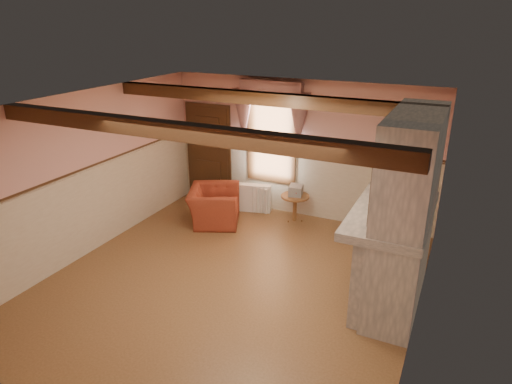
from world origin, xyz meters
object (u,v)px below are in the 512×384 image
at_px(armchair, 214,205).
at_px(oil_lamp, 396,195).
at_px(radiator, 254,198).
at_px(side_table, 295,208).
at_px(bowl, 395,203).
at_px(mantel_clock, 400,190).

relative_size(armchair, oil_lamp, 3.91).
bearing_deg(armchair, radiator, -54.53).
bearing_deg(oil_lamp, radiator, 148.94).
distance_m(side_table, radiator, 0.95).
bearing_deg(radiator, oil_lamp, -44.65).
bearing_deg(bowl, side_table, 139.55).
bearing_deg(oil_lamp, mantel_clock, 90.00).
relative_size(side_table, bowl, 1.51).
height_order(side_table, bowl, bowl).
bearing_deg(side_table, armchair, -152.59).
distance_m(side_table, bowl, 3.08).
distance_m(armchair, side_table, 1.64).
xyz_separation_m(armchair, bowl, (3.62, -1.09, 1.11)).
bearing_deg(mantel_clock, armchair, 169.18).
distance_m(radiator, mantel_clock, 3.68).
bearing_deg(side_table, bowl, -40.45).
xyz_separation_m(armchair, mantel_clock, (3.62, -0.69, 1.16)).
relative_size(side_table, oil_lamp, 2.04).
height_order(side_table, radiator, radiator).
bearing_deg(bowl, radiator, 148.20).
distance_m(mantel_clock, oil_lamp, 0.35).
relative_size(radiator, oil_lamp, 2.50).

